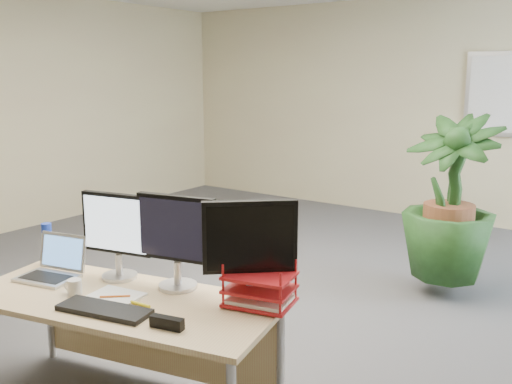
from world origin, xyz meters
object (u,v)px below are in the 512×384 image
Objects in this scene: floor_plant at (449,205)px; monitor_left at (117,230)px; desk at (132,315)px; monitor_right at (176,236)px; laptop at (54,266)px.

monitor_left is (-1.10, -2.45, 0.17)m from floor_plant.
desk is 0.49m from monitor_right.
monitor_left reaches higher than laptop.
floor_plant is 2.93× the size of monitor_right.
monitor_left is at bearing -167.94° from monitor_right.
desk is at bearing -129.40° from monitor_right.
floor_plant is 3.01m from laptop.
laptop is at bearing -158.24° from monitor_right.
laptop is (-0.54, -0.08, 0.19)m from desk.
monitor_left is at bearing 31.57° from laptop.
monitor_left is 0.96× the size of monitor_right.
monitor_right is 1.38× the size of laptop.
monitor_left is (-0.22, 0.11, 0.41)m from desk.
desk is at bearing 8.87° from laptop.
desk is 2.72m from floor_plant.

